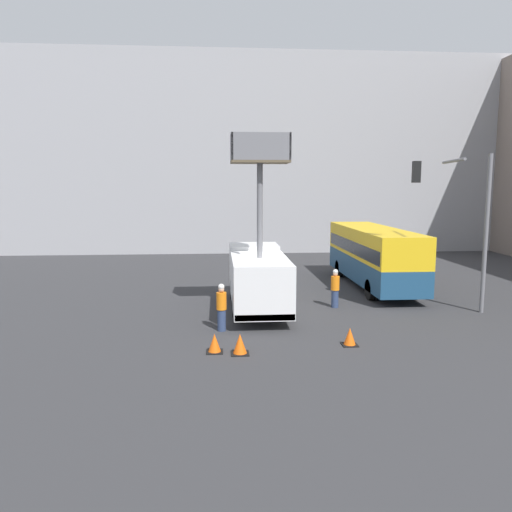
{
  "coord_description": "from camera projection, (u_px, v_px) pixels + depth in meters",
  "views": [
    {
      "loc": [
        -2.22,
        -21.19,
        5.4
      ],
      "look_at": [
        -0.52,
        1.15,
        2.27
      ],
      "focal_mm": 35.0,
      "sensor_mm": 36.0,
      "label": 1
    }
  ],
  "objects": [
    {
      "name": "traffic_cone_mid_road",
      "position": [
        240.0,
        344.0,
        16.17
      ],
      "size": [
        0.59,
        0.59,
        0.67
      ],
      "color": "black",
      "rests_on": "ground_plane"
    },
    {
      "name": "utility_truck",
      "position": [
        258.0,
        274.0,
        21.76
      ],
      "size": [
        2.34,
        6.89,
        7.47
      ],
      "color": "white",
      "rests_on": "ground_plane"
    },
    {
      "name": "road_worker_near_truck",
      "position": [
        221.0,
        307.0,
        18.69
      ],
      "size": [
        0.38,
        0.38,
        1.8
      ],
      "rotation": [
        0.0,
        0.0,
        0.56
      ],
      "color": "navy",
      "rests_on": "ground_plane"
    },
    {
      "name": "city_bus",
      "position": [
        373.0,
        253.0,
        26.84
      ],
      "size": [
        2.46,
        10.06,
        3.18
      ],
      "rotation": [
        0.0,
        0.0,
        1.56
      ],
      "color": "navy",
      "rests_on": "ground_plane"
    },
    {
      "name": "traffic_cone_near_truck",
      "position": [
        215.0,
        344.0,
        16.34
      ],
      "size": [
        0.55,
        0.55,
        0.62
      ],
      "color": "black",
      "rests_on": "ground_plane"
    },
    {
      "name": "traffic_cone_far_side",
      "position": [
        350.0,
        337.0,
        17.06
      ],
      "size": [
        0.54,
        0.54,
        0.61
      ],
      "color": "black",
      "rests_on": "ground_plane"
    },
    {
      "name": "road_worker_directing",
      "position": [
        335.0,
        289.0,
        22.33
      ],
      "size": [
        0.38,
        0.38,
        1.74
      ],
      "rotation": [
        0.0,
        0.0,
        3.9
      ],
      "color": "navy",
      "rests_on": "ground_plane"
    },
    {
      "name": "ground_plane",
      "position": [
        270.0,
        311.0,
        21.84
      ],
      "size": [
        120.0,
        120.0,
        0.0
      ],
      "primitive_type": "plane",
      "color": "#333335"
    },
    {
      "name": "traffic_light_pole",
      "position": [
        463.0,
        208.0,
        21.03
      ],
      "size": [
        3.22,
        2.97,
        6.76
      ],
      "color": "slate",
      "rests_on": "ground_plane"
    },
    {
      "name": "building_backdrop_far",
      "position": [
        242.0,
        157.0,
        44.39
      ],
      "size": [
        44.0,
        10.0,
        15.99
      ],
      "color": "#9E9EA3",
      "rests_on": "ground_plane"
    }
  ]
}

